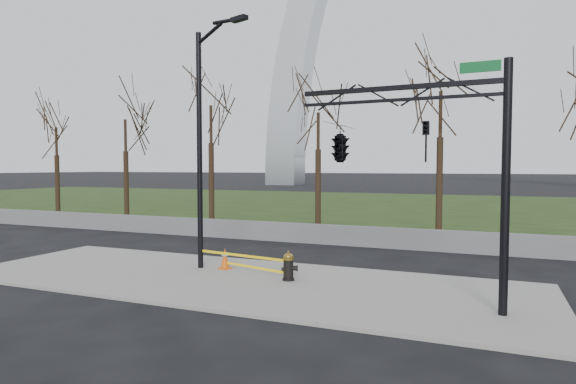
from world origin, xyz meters
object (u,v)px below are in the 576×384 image
at_px(traffic_cone, 225,258).
at_px(traffic_signal_mast, 368,143).
at_px(fire_hydrant, 289,267).
at_px(street_light, 204,132).

distance_m(traffic_cone, traffic_signal_mast, 6.71).
distance_m(fire_hydrant, street_light, 5.33).
height_order(traffic_cone, traffic_signal_mast, traffic_signal_mast).
xyz_separation_m(traffic_cone, traffic_signal_mast, (5.29, -1.81, 3.70)).
bearing_deg(street_light, traffic_cone, 38.83).
relative_size(fire_hydrant, street_light, 0.11).
height_order(fire_hydrant, traffic_cone, fire_hydrant).
height_order(fire_hydrant, traffic_signal_mast, traffic_signal_mast).
xyz_separation_m(fire_hydrant, traffic_cone, (-2.63, 0.71, -0.06)).
bearing_deg(traffic_cone, fire_hydrant, -15.21).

